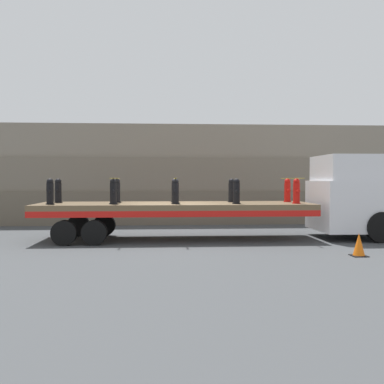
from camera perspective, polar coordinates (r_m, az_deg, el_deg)
The scene contains 18 objects.
ground_plane at distance 15.04m, azimuth -2.26°, elevation -6.34°, with size 120.00×120.00×0.00m, color #3F4244.
rock_cliff at distance 21.20m, azimuth -2.66°, elevation 2.33°, with size 60.00×3.30×4.67m.
truck_cab at distance 16.35m, azimuth 20.76°, elevation -0.64°, with size 2.61×2.64×2.95m.
flatbed_trailer at distance 14.92m, azimuth -3.97°, elevation -2.32°, with size 9.48×2.56×1.28m.
fire_hydrant_black_near_0 at distance 14.84m, azimuth -18.41°, elevation 0.03°, with size 0.29×0.50×0.86m.
fire_hydrant_black_far_0 at distance 15.89m, azimuth -17.41°, elevation 0.15°, with size 0.29×0.50×0.86m.
fire_hydrant_black_near_1 at distance 14.45m, azimuth -10.45°, elevation 0.05°, with size 0.29×0.50×0.86m.
fire_hydrant_black_far_1 at distance 15.53m, azimuth -9.97°, elevation 0.16°, with size 0.29×0.50×0.86m.
fire_hydrant_black_near_2 at distance 14.35m, azimuth -2.22°, elevation 0.06°, with size 0.29×0.50×0.86m.
fire_hydrant_black_far_2 at distance 15.43m, azimuth -2.32°, elevation 0.18°, with size 0.29×0.50×0.86m.
fire_hydrant_black_near_3 at distance 14.55m, azimuth 5.95°, elevation 0.08°, with size 0.29×0.50×0.86m.
fire_hydrant_black_far_3 at distance 15.62m, azimuth 5.30°, elevation 0.19°, with size 0.29×0.50×0.86m.
fire_hydrant_red_near_4 at distance 15.03m, azimuth 13.75°, elevation 0.09°, with size 0.29×0.50×0.86m.
fire_hydrant_red_far_4 at distance 16.06m, azimuth 12.61°, elevation 0.20°, with size 0.29×0.50×0.86m.
cargo_strap_rear at distance 14.98m, azimuth -10.21°, elevation 1.82°, with size 0.05×2.66×0.01m.
cargo_strap_middle at distance 14.89m, azimuth -2.27°, elevation 1.84°, with size 0.05×2.66×0.01m.
cargo_strap_front at distance 15.54m, azimuth 13.17°, elevation 1.80°, with size 0.05×2.66×0.01m.
traffic_cone at distance 12.63m, azimuth 21.36°, elevation -6.59°, with size 0.41×0.41×0.63m.
Camera 1 is at (-0.33, -14.88, 2.10)m, focal length 40.00 mm.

